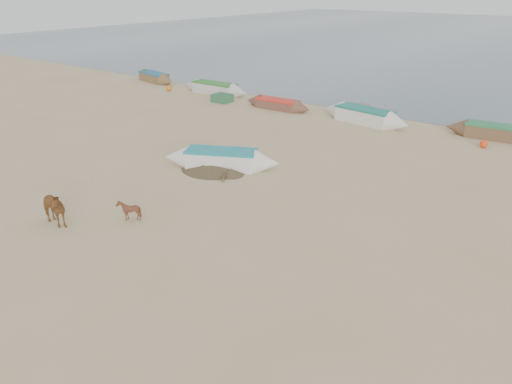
% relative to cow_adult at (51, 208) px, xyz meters
% --- Properties ---
extents(ground, '(140.00, 140.00, 0.00)m').
position_rel_cow_adult_xyz_m(ground, '(5.66, 1.48, -0.72)').
color(ground, tan).
rests_on(ground, ground).
extents(cow_adult, '(1.73, 0.85, 1.43)m').
position_rel_cow_adult_xyz_m(cow_adult, '(0.00, 0.00, 0.00)').
color(cow_adult, brown).
rests_on(cow_adult, ground).
extents(calf_front, '(0.83, 0.75, 0.84)m').
position_rel_cow_adult_xyz_m(calf_front, '(1.98, 2.07, -0.30)').
color(calf_front, '#552E1B').
rests_on(calf_front, ground).
extents(near_canoe, '(5.84, 3.82, 0.96)m').
position_rel_cow_adult_xyz_m(near_canoe, '(0.97, 8.75, -0.24)').
color(near_canoe, white).
rests_on(near_canoe, ground).
extents(debris_pile, '(4.04, 4.04, 0.53)m').
position_rel_cow_adult_xyz_m(debris_pile, '(0.72, 8.66, -0.45)').
color(debris_pile, brown).
rests_on(debris_pile, ground).
extents(waterline_canoes, '(58.09, 3.79, 0.98)m').
position_rel_cow_adult_xyz_m(waterline_canoes, '(5.53, 21.73, -0.27)').
color(waterline_canoes, brown).
rests_on(waterline_canoes, ground).
extents(beach_clutter, '(45.54, 4.57, 0.64)m').
position_rel_cow_adult_xyz_m(beach_clutter, '(10.83, 21.09, -0.42)').
color(beach_clutter, '#2C6340').
rests_on(beach_clutter, ground).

